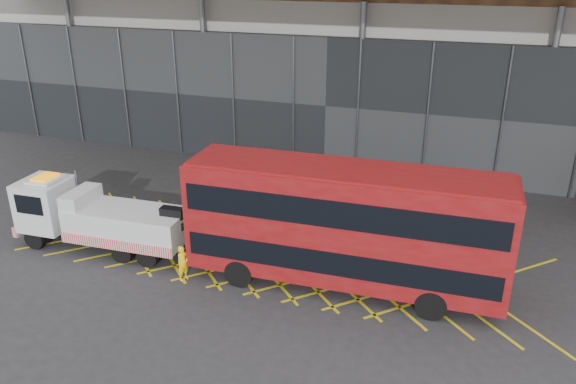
% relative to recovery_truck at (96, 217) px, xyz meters
% --- Properties ---
extents(ground_plane, '(120.00, 120.00, 0.00)m').
position_rel_recovery_truck_xyz_m(ground_plane, '(4.82, 2.04, -1.51)').
color(ground_plane, '#2A2A2D').
extents(road_markings, '(23.16, 7.16, 0.01)m').
position_rel_recovery_truck_xyz_m(road_markings, '(8.02, 2.04, -1.51)').
color(road_markings, yellow).
rests_on(road_markings, ground_plane).
extents(construction_building, '(55.00, 23.97, 18.00)m').
position_rel_recovery_truck_xyz_m(construction_building, '(6.74, 20.43, 7.46)').
color(construction_building, gray).
rests_on(construction_building, ground_plane).
extents(recovery_truck, '(9.41, 2.53, 3.27)m').
position_rel_recovery_truck_xyz_m(recovery_truck, '(0.00, 0.00, 0.00)').
color(recovery_truck, black).
rests_on(recovery_truck, ground_plane).
extents(bus_towed, '(12.38, 3.24, 5.00)m').
position_rel_recovery_truck_xyz_m(bus_towed, '(11.14, 0.47, 1.27)').
color(bus_towed, maroon).
rests_on(bus_towed, ground_plane).
extents(worker, '(0.52, 0.63, 1.50)m').
position_rel_recovery_truck_xyz_m(worker, '(4.95, -1.21, -0.76)').
color(worker, yellow).
rests_on(worker, ground_plane).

